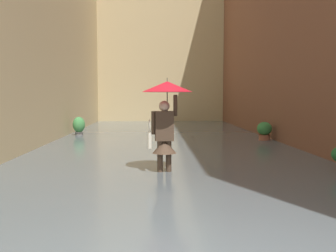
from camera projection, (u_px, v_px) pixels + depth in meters
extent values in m
plane|color=#605B56|center=(165.00, 146.00, 13.25)|extent=(60.00, 60.00, 0.00)
cube|color=#515B60|center=(165.00, 144.00, 13.25)|extent=(8.69, 27.22, 0.17)
cube|color=tan|center=(161.00, 18.00, 24.19)|extent=(11.49, 1.80, 13.50)
cube|color=black|center=(160.00, 177.00, 7.89)|extent=(0.13, 0.25, 0.10)
cylinder|color=#4C3828|center=(160.00, 158.00, 7.86)|extent=(0.13, 0.13, 0.72)
cube|color=black|center=(169.00, 177.00, 7.91)|extent=(0.13, 0.25, 0.10)
cylinder|color=#4C3828|center=(169.00, 158.00, 7.88)|extent=(0.13, 0.13, 0.72)
cube|color=#4C3828|center=(164.00, 126.00, 7.82)|extent=(0.39, 0.25, 0.62)
cone|color=#4C3828|center=(164.00, 146.00, 7.85)|extent=(0.53, 0.53, 0.28)
sphere|color=#DBB293|center=(164.00, 106.00, 7.78)|extent=(0.22, 0.22, 0.22)
cylinder|color=#4C3828|center=(175.00, 105.00, 7.81)|extent=(0.09, 0.09, 0.44)
cylinder|color=#4C3828|center=(153.00, 123.00, 7.79)|extent=(0.09, 0.09, 0.48)
cylinder|color=black|center=(167.00, 99.00, 7.78)|extent=(0.02, 0.02, 0.51)
cone|color=red|center=(167.00, 87.00, 7.76)|extent=(1.06, 1.06, 0.22)
cylinder|color=black|center=(167.00, 80.00, 7.75)|extent=(0.01, 0.01, 0.08)
cube|color=beige|center=(150.00, 140.00, 7.79)|extent=(0.08, 0.28, 0.32)
torus|color=beige|center=(149.00, 127.00, 7.77)|extent=(0.04, 0.30, 0.30)
cylinder|color=#66605B|center=(79.00, 136.00, 15.35)|extent=(0.31, 0.31, 0.27)
torus|color=#56524E|center=(79.00, 132.00, 15.34)|extent=(0.35, 0.35, 0.04)
ellipsoid|color=#428947|center=(79.00, 125.00, 15.31)|extent=(0.49, 0.49, 0.64)
cylinder|color=#9E563D|center=(264.00, 140.00, 13.57)|extent=(0.39, 0.39, 0.35)
torus|color=brown|center=(264.00, 135.00, 13.56)|extent=(0.43, 0.43, 0.04)
ellipsoid|color=#387F3D|center=(264.00, 129.00, 13.54)|extent=(0.53, 0.53, 0.48)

